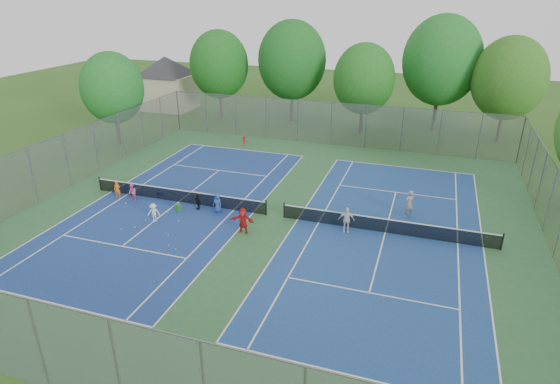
# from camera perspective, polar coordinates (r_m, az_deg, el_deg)

# --- Properties ---
(ground) EXTENTS (120.00, 120.00, 0.00)m
(ground) POSITION_cam_1_polar(r_m,az_deg,el_deg) (30.13, -0.60, -2.99)
(ground) COLOR #2C541A
(ground) RESTS_ON ground
(court_pad) EXTENTS (32.00, 32.00, 0.01)m
(court_pad) POSITION_cam_1_polar(r_m,az_deg,el_deg) (30.13, -0.60, -2.98)
(court_pad) COLOR #2D6034
(court_pad) RESTS_ON ground
(court_left) EXTENTS (10.97, 23.77, 0.01)m
(court_left) POSITION_cam_1_polar(r_m,az_deg,el_deg) (32.87, -12.22, -1.17)
(court_left) COLOR navy
(court_left) RESTS_ON court_pad
(court_right) EXTENTS (10.97, 23.77, 0.01)m
(court_right) POSITION_cam_1_polar(r_m,az_deg,el_deg) (28.86, 12.70, -4.84)
(court_right) COLOR navy
(court_right) RESTS_ON court_pad
(net_left) EXTENTS (12.87, 0.10, 0.91)m
(net_left) POSITION_cam_1_polar(r_m,az_deg,el_deg) (32.69, -12.29, -0.48)
(net_left) COLOR black
(net_left) RESTS_ON ground
(net_right) EXTENTS (12.87, 0.10, 0.91)m
(net_right) POSITION_cam_1_polar(r_m,az_deg,el_deg) (28.66, 12.78, -4.07)
(net_right) COLOR black
(net_right) RESTS_ON ground
(fence_north) EXTENTS (32.00, 0.10, 4.00)m
(fence_north) POSITION_cam_1_polar(r_m,az_deg,el_deg) (43.93, 6.26, 8.26)
(fence_north) COLOR gray
(fence_north) RESTS_ON ground
(fence_south) EXTENTS (32.00, 0.10, 4.00)m
(fence_south) POSITION_cam_1_polar(r_m,az_deg,el_deg) (17.28, -19.27, -19.56)
(fence_south) COLOR gray
(fence_south) RESTS_ON ground
(fence_west) EXTENTS (0.10, 32.00, 4.00)m
(fence_west) POSITION_cam_1_polar(r_m,az_deg,el_deg) (37.37, -24.54, 3.50)
(fence_west) COLOR gray
(fence_west) RESTS_ON ground
(house) EXTENTS (11.03, 11.03, 7.30)m
(house) POSITION_cam_1_polar(r_m,az_deg,el_deg) (59.03, -13.73, 13.86)
(house) COLOR #B7A88C
(house) RESTS_ON ground
(tree_nw) EXTENTS (6.40, 6.40, 9.58)m
(tree_nw) POSITION_cam_1_polar(r_m,az_deg,el_deg) (53.23, -7.43, 15.16)
(tree_nw) COLOR #443326
(tree_nw) RESTS_ON ground
(tree_nl) EXTENTS (7.20, 7.20, 10.69)m
(tree_nl) POSITION_cam_1_polar(r_m,az_deg,el_deg) (51.17, 1.47, 15.74)
(tree_nl) COLOR #443326
(tree_nl) RESTS_ON ground
(tree_nc) EXTENTS (6.00, 6.00, 8.85)m
(tree_nc) POSITION_cam_1_polar(r_m,az_deg,el_deg) (47.67, 10.21, 13.42)
(tree_nc) COLOR #443326
(tree_nc) RESTS_ON ground
(tree_nr) EXTENTS (7.60, 7.60, 11.42)m
(tree_nr) POSITION_cam_1_polar(r_m,az_deg,el_deg) (49.90, 19.14, 14.90)
(tree_nr) COLOR #443326
(tree_nr) RESTS_ON ground
(tree_ne) EXTENTS (6.60, 6.60, 9.77)m
(tree_ne) POSITION_cam_1_polar(r_m,az_deg,el_deg) (48.47, 26.15, 12.31)
(tree_ne) COLOR #443326
(tree_ne) RESTS_ON ground
(tree_side_w) EXTENTS (5.60, 5.60, 8.47)m
(tree_side_w) POSITION_cam_1_polar(r_m,az_deg,el_deg) (45.84, -19.78, 11.85)
(tree_side_w) COLOR #443326
(tree_side_w) RESTS_ON ground
(ball_crate) EXTENTS (0.38, 0.38, 0.26)m
(ball_crate) POSITION_cam_1_polar(r_m,az_deg,el_deg) (34.31, -14.41, -0.11)
(ball_crate) COLOR #1937BD
(ball_crate) RESTS_ON ground
(ball_hopper) EXTENTS (0.34, 0.34, 0.54)m
(ball_hopper) POSITION_cam_1_polar(r_m,az_deg,el_deg) (31.37, -12.32, -1.91)
(ball_hopper) COLOR #23802C
(ball_hopper) RESTS_ON ground
(student_a) EXTENTS (0.49, 0.39, 1.18)m
(student_a) POSITION_cam_1_polar(r_m,az_deg,el_deg) (34.59, -19.22, 0.31)
(student_a) COLOR orange
(student_a) RESTS_ON ground
(student_b) EXTENTS (0.73, 0.67, 1.20)m
(student_b) POSITION_cam_1_polar(r_m,az_deg,el_deg) (33.70, -17.55, -0.05)
(student_b) COLOR pink
(student_b) RESTS_ON ground
(student_c) EXTENTS (0.89, 0.69, 1.22)m
(student_c) POSITION_cam_1_polar(r_m,az_deg,el_deg) (30.28, -15.14, -2.44)
(student_c) COLOR silver
(student_c) RESTS_ON ground
(student_d) EXTENTS (0.69, 0.55, 1.10)m
(student_d) POSITION_cam_1_polar(r_m,az_deg,el_deg) (31.34, -9.99, -1.17)
(student_d) COLOR black
(student_d) RESTS_ON ground
(student_e) EXTENTS (0.72, 0.55, 1.32)m
(student_e) POSITION_cam_1_polar(r_m,az_deg,el_deg) (30.68, -7.64, -1.34)
(student_e) COLOR #294999
(student_e) RESTS_ON ground
(student_f) EXTENTS (1.53, 0.53, 1.64)m
(student_f) POSITION_cam_1_polar(r_m,az_deg,el_deg) (27.88, -4.54, -3.50)
(student_f) COLOR #B11D19
(student_f) RESTS_ON ground
(child_far_baseline) EXTENTS (0.68, 0.43, 1.00)m
(child_far_baseline) POSITION_cam_1_polar(r_m,az_deg,el_deg) (43.72, -4.34, 6.21)
(child_far_baseline) COLOR #A11817
(child_far_baseline) RESTS_ON ground
(instructor) EXTENTS (0.79, 0.77, 1.83)m
(instructor) POSITION_cam_1_polar(r_m,az_deg,el_deg) (30.81, 15.46, -1.39)
(instructor) COLOR gray
(instructor) RESTS_ON ground
(teen_court_b) EXTENTS (1.01, 0.59, 1.62)m
(teen_court_b) POSITION_cam_1_polar(r_m,az_deg,el_deg) (28.20, 8.08, -3.36)
(teen_court_b) COLOR silver
(teen_court_b) RESTS_ON ground
(tennis_ball_0) EXTENTS (0.07, 0.07, 0.07)m
(tennis_ball_0) POSITION_cam_1_polar(r_m,az_deg,el_deg) (27.46, -13.38, -6.43)
(tennis_ball_0) COLOR gold
(tennis_ball_0) RESTS_ON ground
(tennis_ball_1) EXTENTS (0.07, 0.07, 0.07)m
(tennis_ball_1) POSITION_cam_1_polar(r_m,az_deg,el_deg) (31.49, -13.51, -2.40)
(tennis_ball_1) COLOR yellow
(tennis_ball_1) RESTS_ON ground
(tennis_ball_2) EXTENTS (0.07, 0.07, 0.07)m
(tennis_ball_2) POSITION_cam_1_polar(r_m,az_deg,el_deg) (30.04, -17.30, -4.16)
(tennis_ball_2) COLOR yellow
(tennis_ball_2) RESTS_ON ground
(tennis_ball_3) EXTENTS (0.07, 0.07, 0.07)m
(tennis_ball_3) POSITION_cam_1_polar(r_m,az_deg,el_deg) (30.74, -16.07, -3.34)
(tennis_ball_3) COLOR gold
(tennis_ball_3) RESTS_ON ground
(tennis_ball_4) EXTENTS (0.07, 0.07, 0.07)m
(tennis_ball_4) POSITION_cam_1_polar(r_m,az_deg,el_deg) (31.37, -13.94, -2.55)
(tennis_ball_4) COLOR #B9C92E
(tennis_ball_4) RESTS_ON ground
(tennis_ball_5) EXTENTS (0.07, 0.07, 0.07)m
(tennis_ball_5) POSITION_cam_1_polar(r_m,az_deg,el_deg) (28.61, -13.47, -5.15)
(tennis_ball_5) COLOR #C7EC37
(tennis_ball_5) RESTS_ON ground
(tennis_ball_6) EXTENTS (0.07, 0.07, 0.07)m
(tennis_ball_6) POSITION_cam_1_polar(r_m,az_deg,el_deg) (30.14, -12.27, -3.49)
(tennis_ball_6) COLOR yellow
(tennis_ball_6) RESTS_ON ground
(tennis_ball_7) EXTENTS (0.07, 0.07, 0.07)m
(tennis_ball_7) POSITION_cam_1_polar(r_m,az_deg,el_deg) (33.54, -18.29, -1.32)
(tennis_ball_7) COLOR #F1F438
(tennis_ball_7) RESTS_ON ground
(tennis_ball_8) EXTENTS (0.07, 0.07, 0.07)m
(tennis_ball_8) POSITION_cam_1_polar(r_m,az_deg,el_deg) (30.32, -25.34, -5.20)
(tennis_ball_8) COLOR #C5DA32
(tennis_ball_8) RESTS_ON ground
(tennis_ball_9) EXTENTS (0.07, 0.07, 0.07)m
(tennis_ball_9) POSITION_cam_1_polar(r_m,az_deg,el_deg) (27.03, -12.61, -6.86)
(tennis_ball_9) COLOR #BEE535
(tennis_ball_9) RESTS_ON ground
(tennis_ball_10) EXTENTS (0.07, 0.07, 0.07)m
(tennis_ball_10) POSITION_cam_1_polar(r_m,az_deg,el_deg) (30.04, -18.77, -4.36)
(tennis_ball_10) COLOR #B9D431
(tennis_ball_10) RESTS_ON ground
(tennis_ball_11) EXTENTS (0.07, 0.07, 0.07)m
(tennis_ball_11) POSITION_cam_1_polar(r_m,az_deg,el_deg) (28.61, -20.14, -6.02)
(tennis_ball_11) COLOR #CAD732
(tennis_ball_11) RESTS_ON ground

